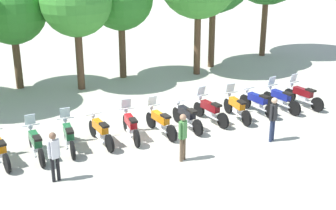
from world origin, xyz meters
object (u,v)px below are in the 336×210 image
(person_2, at_px, (54,153))
(person_0, at_px, (183,134))
(motorcycle_1, at_px, (36,143))
(motorcycle_9, at_px, (258,102))
(tree_3, at_px, (76,2))
(motorcycle_10, at_px, (281,99))
(motorcycle_11, at_px, (303,95))
(person_1, at_px, (273,116))
(motorcycle_8, at_px, (237,107))
(motorcycle_7, at_px, (210,110))
(tree_2, at_px, (11,10))
(motorcycle_2, at_px, (69,136))
(motorcycle_4, at_px, (131,125))
(motorcycle_6, at_px, (187,116))
(motorcycle_5, at_px, (160,121))
(motorcycle_3, at_px, (100,131))

(person_2, bearing_deg, person_0, -108.71)
(motorcycle_1, distance_m, motorcycle_9, 9.31)
(motorcycle_1, bearing_deg, tree_3, -28.71)
(motorcycle_9, bearing_deg, motorcycle_10, -102.06)
(motorcycle_11, distance_m, person_1, 4.34)
(motorcycle_9, height_order, person_0, person_0)
(person_1, bearing_deg, motorcycle_8, 153.45)
(motorcycle_7, distance_m, motorcycle_8, 1.18)
(tree_2, bearing_deg, motorcycle_9, -42.89)
(motorcycle_2, height_order, motorcycle_4, same)
(tree_3, bearing_deg, motorcycle_9, -48.01)
(motorcycle_2, height_order, motorcycle_9, motorcycle_2)
(motorcycle_10, bearing_deg, motorcycle_1, 84.03)
(motorcycle_7, relative_size, person_1, 1.29)
(person_0, distance_m, tree_2, 11.63)
(motorcycle_6, height_order, person_2, person_2)
(motorcycle_4, bearing_deg, motorcycle_7, -81.85)
(person_2, distance_m, tree_2, 10.64)
(person_2, height_order, tree_3, tree_3)
(motorcycle_2, relative_size, person_2, 1.35)
(motorcycle_1, bearing_deg, person_0, -120.13)
(motorcycle_6, relative_size, tree_2, 0.40)
(motorcycle_9, bearing_deg, person_0, 109.54)
(motorcycle_6, xyz_separation_m, motorcycle_10, (4.65, 0.12, 0.01))
(motorcycle_1, relative_size, motorcycle_5, 1.00)
(motorcycle_2, distance_m, motorcycle_6, 4.65)
(motorcycle_3, xyz_separation_m, motorcycle_5, (2.32, -0.12, 0.01))
(motorcycle_1, bearing_deg, motorcycle_4, -89.89)
(motorcycle_3, bearing_deg, person_2, 129.89)
(person_0, relative_size, tree_2, 0.30)
(person_1, bearing_deg, motorcycle_10, 111.54)
(motorcycle_7, bearing_deg, tree_3, 20.25)
(motorcycle_10, relative_size, person_0, 1.31)
(motorcycle_4, xyz_separation_m, motorcycle_5, (1.15, -0.13, 0.00))
(motorcycle_9, bearing_deg, tree_2, 38.56)
(motorcycle_9, xyz_separation_m, tree_3, (-5.89, 6.54, 3.77))
(motorcycle_3, relative_size, person_2, 1.35)
(motorcycle_1, relative_size, person_0, 1.31)
(person_1, bearing_deg, tree_2, -170.34)
(motorcycle_4, relative_size, tree_3, 0.37)
(person_1, height_order, tree_3, tree_3)
(motorcycle_1, relative_size, motorcycle_9, 1.01)
(person_2, bearing_deg, motorcycle_4, -70.56)
(motorcycle_4, relative_size, tree_2, 0.39)
(motorcycle_9, height_order, person_1, person_1)
(motorcycle_6, height_order, person_1, person_1)
(motorcycle_7, distance_m, person_1, 2.88)
(motorcycle_2, distance_m, motorcycle_3, 1.16)
(motorcycle_11, bearing_deg, person_0, 100.34)
(motorcycle_1, distance_m, motorcycle_7, 6.98)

